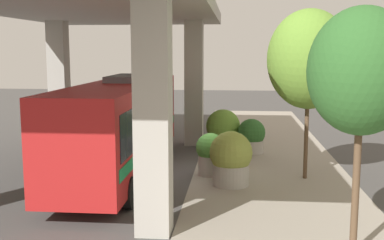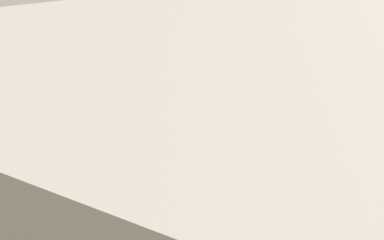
{
  "view_description": "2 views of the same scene",
  "coord_description": "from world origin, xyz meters",
  "px_view_note": "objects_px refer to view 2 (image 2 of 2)",
  "views": [
    {
      "loc": [
        -1.61,
        18.1,
        4.79
      ],
      "look_at": [
        -0.0,
        0.56,
        2.23
      ],
      "focal_mm": 45.0,
      "sensor_mm": 36.0,
      "label": 1
    },
    {
      "loc": [
        7.82,
        -10.99,
        7.83
      ],
      "look_at": [
        1.46,
        0.67,
        2.26
      ],
      "focal_mm": 35.0,
      "sensor_mm": 36.0,
      "label": 2
    }
  ],
  "objects_px": {
    "planter_extra": "(37,203)",
    "fire_hydrant": "(95,161)",
    "bus": "(216,139)",
    "planter_back": "(139,147)",
    "planter_middle": "(25,188)",
    "street_tree_far": "(154,30)",
    "planter_front": "(142,129)",
    "street_tree_near": "(67,50)"
  },
  "relations": [
    {
      "from": "planter_front",
      "to": "planter_middle",
      "type": "distance_m",
      "value": 5.66
    },
    {
      "from": "fire_hydrant",
      "to": "street_tree_near",
      "type": "distance_m",
      "value": 4.81
    },
    {
      "from": "planter_back",
      "to": "planter_front",
      "type": "bearing_deg",
      "value": 120.78
    },
    {
      "from": "fire_hydrant",
      "to": "planter_front",
      "type": "distance_m",
      "value": 2.69
    },
    {
      "from": "street_tree_near",
      "to": "planter_front",
      "type": "bearing_deg",
      "value": 23.34
    },
    {
      "from": "planter_extra",
      "to": "planter_front",
      "type": "bearing_deg",
      "value": 94.14
    },
    {
      "from": "planter_extra",
      "to": "fire_hydrant",
      "type": "bearing_deg",
      "value": 104.77
    },
    {
      "from": "planter_middle",
      "to": "street_tree_far",
      "type": "xyz_separation_m",
      "value": [
        -2.06,
        11.19,
        3.52
      ]
    },
    {
      "from": "bus",
      "to": "planter_extra",
      "type": "xyz_separation_m",
      "value": [
        -3.8,
        -4.8,
        -1.06
      ]
    },
    {
      "from": "planter_back",
      "to": "planter_middle",
      "type": "bearing_deg",
      "value": -111.75
    },
    {
      "from": "planter_front",
      "to": "planter_back",
      "type": "height_order",
      "value": "planter_front"
    },
    {
      "from": "bus",
      "to": "planter_front",
      "type": "distance_m",
      "value": 4.59
    },
    {
      "from": "fire_hydrant",
      "to": "street_tree_far",
      "type": "bearing_deg",
      "value": 106.67
    },
    {
      "from": "planter_middle",
      "to": "street_tree_far",
      "type": "distance_m",
      "value": 11.91
    },
    {
      "from": "planter_front",
      "to": "planter_extra",
      "type": "bearing_deg",
      "value": -85.86
    },
    {
      "from": "planter_middle",
      "to": "planter_extra",
      "type": "relative_size",
      "value": 0.82
    },
    {
      "from": "bus",
      "to": "fire_hydrant",
      "type": "relative_size",
      "value": 12.88
    },
    {
      "from": "planter_front",
      "to": "street_tree_near",
      "type": "distance_m",
      "value": 4.61
    },
    {
      "from": "street_tree_far",
      "to": "planter_front",
      "type": "bearing_deg",
      "value": -62.21
    },
    {
      "from": "planter_middle",
      "to": "street_tree_far",
      "type": "relative_size",
      "value": 0.28
    },
    {
      "from": "bus",
      "to": "street_tree_far",
      "type": "distance_m",
      "value": 10.29
    },
    {
      "from": "planter_front",
      "to": "planter_back",
      "type": "xyz_separation_m",
      "value": [
        0.8,
        -1.34,
        -0.12
      ]
    },
    {
      "from": "planter_extra",
      "to": "planter_middle",
      "type": "bearing_deg",
      "value": 156.09
    },
    {
      "from": "bus",
      "to": "planter_front",
      "type": "relative_size",
      "value": 6.09
    },
    {
      "from": "planter_middle",
      "to": "planter_extra",
      "type": "xyz_separation_m",
      "value": [
        1.34,
        -0.6,
        0.2
      ]
    },
    {
      "from": "fire_hydrant",
      "to": "planter_extra",
      "type": "distance_m",
      "value": 3.74
    },
    {
      "from": "planter_back",
      "to": "planter_extra",
      "type": "distance_m",
      "value": 4.86
    },
    {
      "from": "bus",
      "to": "planter_front",
      "type": "height_order",
      "value": "bus"
    },
    {
      "from": "street_tree_near",
      "to": "planter_back",
      "type": "bearing_deg",
      "value": -2.2
    },
    {
      "from": "bus",
      "to": "planter_middle",
      "type": "distance_m",
      "value": 6.76
    },
    {
      "from": "fire_hydrant",
      "to": "bus",
      "type": "bearing_deg",
      "value": 14.37
    },
    {
      "from": "planter_extra",
      "to": "street_tree_far",
      "type": "bearing_deg",
      "value": 106.1
    },
    {
      "from": "bus",
      "to": "planter_middle",
      "type": "bearing_deg",
      "value": -140.78
    },
    {
      "from": "bus",
      "to": "street_tree_near",
      "type": "xyz_separation_m",
      "value": [
        -7.03,
        0.18,
        2.41
      ]
    },
    {
      "from": "fire_hydrant",
      "to": "street_tree_far",
      "type": "xyz_separation_m",
      "value": [
        -2.46,
        8.2,
        3.84
      ]
    },
    {
      "from": "planter_front",
      "to": "planter_back",
      "type": "distance_m",
      "value": 1.56
    },
    {
      "from": "planter_front",
      "to": "street_tree_far",
      "type": "bearing_deg",
      "value": 117.79
    },
    {
      "from": "planter_front",
      "to": "planter_extra",
      "type": "height_order",
      "value": "planter_extra"
    },
    {
      "from": "planter_front",
      "to": "fire_hydrant",
      "type": "bearing_deg",
      "value": -100.85
    },
    {
      "from": "planter_extra",
      "to": "street_tree_far",
      "type": "xyz_separation_m",
      "value": [
        -3.4,
        11.79,
        3.32
      ]
    },
    {
      "from": "planter_front",
      "to": "planter_middle",
      "type": "relative_size",
      "value": 1.21
    },
    {
      "from": "planter_middle",
      "to": "street_tree_far",
      "type": "height_order",
      "value": "street_tree_far"
    }
  ]
}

